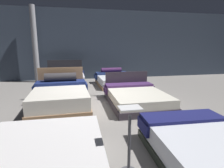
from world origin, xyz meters
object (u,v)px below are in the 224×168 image
(bed_2, at_px, (61,97))
(bed_3, at_px, (136,97))
(bed_1, at_px, (205,149))
(support_pillar, at_px, (35,45))
(bed_4, at_px, (65,80))
(bed_5, at_px, (115,80))
(price_sign, at_px, (129,149))

(bed_2, distance_m, bed_3, 2.14)
(bed_1, distance_m, support_pillar, 8.03)
(bed_1, distance_m, bed_4, 6.08)
(bed_5, bearing_deg, price_sign, -102.43)
(bed_3, xyz_separation_m, price_sign, (-1.08, -2.84, 0.14))
(bed_2, height_order, price_sign, bed_2)
(bed_1, bearing_deg, support_pillar, 119.55)
(bed_2, xyz_separation_m, bed_3, (2.14, -0.05, -0.10))
(bed_4, height_order, price_sign, bed_4)
(bed_3, xyz_separation_m, support_pillar, (-3.49, 4.19, 1.54))
(bed_3, height_order, bed_4, bed_4)
(support_pillar, bearing_deg, bed_3, -50.18)
(price_sign, distance_m, support_pillar, 7.56)
(bed_4, height_order, bed_5, bed_4)
(bed_4, bearing_deg, bed_3, -52.69)
(bed_3, distance_m, bed_4, 3.55)
(bed_3, relative_size, bed_4, 1.08)
(bed_5, xyz_separation_m, price_sign, (-1.06, -5.61, 0.13))
(bed_1, xyz_separation_m, bed_4, (-2.24, 5.65, 0.08))
(bed_3, distance_m, price_sign, 3.04)
(support_pillar, bearing_deg, bed_5, -22.22)
(bed_2, xyz_separation_m, price_sign, (1.06, -2.89, 0.04))
(bed_2, relative_size, bed_3, 0.96)
(bed_1, bearing_deg, bed_5, 93.52)
(bed_2, xyz_separation_m, bed_4, (-0.03, 2.76, -0.02))
(bed_4, xyz_separation_m, price_sign, (1.09, -5.65, 0.06))
(bed_1, xyz_separation_m, support_pillar, (-3.56, 7.03, 1.54))
(bed_3, height_order, support_pillar, support_pillar)
(bed_5, bearing_deg, bed_4, 177.16)
(support_pillar, bearing_deg, bed_2, -71.90)
(bed_3, bearing_deg, bed_1, -88.15)
(bed_4, xyz_separation_m, support_pillar, (-1.33, 1.38, 1.46))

